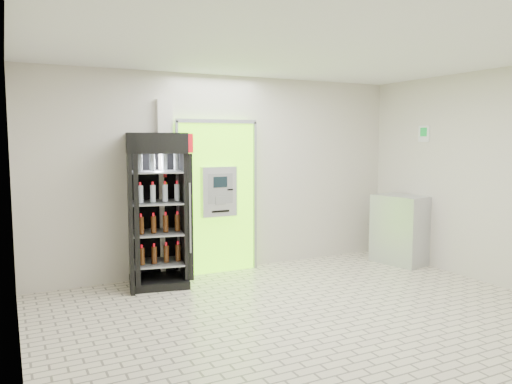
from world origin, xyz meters
TOP-DOWN VIEW (x-y plane):
  - ground at (0.00, 0.00)m, footprint 6.00×6.00m
  - room_shell at (0.00, 0.00)m, footprint 6.00×6.00m
  - atm_assembly at (-0.20, 2.41)m, footprint 1.30×0.24m
  - pillar at (-0.98, 2.45)m, footprint 0.22×0.11m
  - beverage_cooler at (-1.20, 2.15)m, footprint 0.92×0.87m
  - steel_cabinet at (2.71, 1.57)m, footprint 0.73×0.94m
  - exit_sign at (2.99, 1.40)m, footprint 0.02×0.22m

SIDE VIEW (x-z plane):
  - ground at x=0.00m, z-range 0.00..0.00m
  - steel_cabinet at x=2.71m, z-range 0.00..1.12m
  - beverage_cooler at x=-1.20m, z-range -0.04..2.08m
  - atm_assembly at x=-0.20m, z-range 0.01..2.34m
  - pillar at x=-0.98m, z-range 0.00..2.60m
  - room_shell at x=0.00m, z-range -1.16..4.84m
  - exit_sign at x=2.99m, z-range 1.99..2.25m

